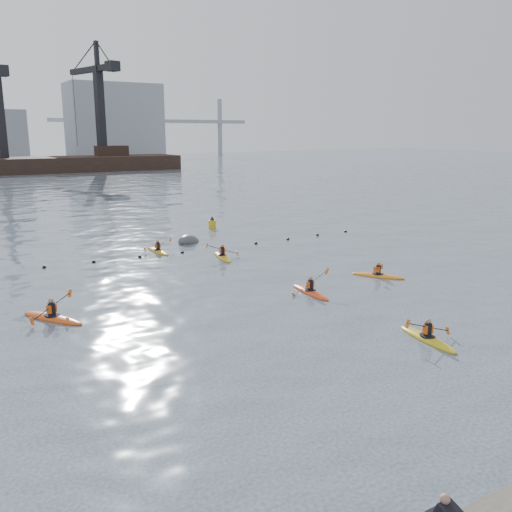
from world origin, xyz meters
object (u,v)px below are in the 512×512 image
object	(u,v)px
mooring_buoy	(189,242)
nav_buoy	(212,224)
kayaker_4	(378,275)
kayaker_0	(310,291)
kayaker_2	(52,317)
kayaker_3	(222,256)
kayaker_5	(158,251)
kayaker_1	(427,338)

from	to	relation	value
mooring_buoy	nav_buoy	size ratio (longest dim) A/B	1.96
kayaker_4	nav_buoy	distance (m)	19.64
kayaker_0	mooring_buoy	size ratio (longest dim) A/B	1.39
kayaker_2	nav_buoy	bearing A→B (deg)	14.40
kayaker_4	kayaker_2	bearing A→B (deg)	-40.68
kayaker_3	kayaker_5	xyz separation A→B (m)	(-3.05, 3.88, -0.01)
kayaker_4	mooring_buoy	size ratio (longest dim) A/B	1.23
kayaker_3	kayaker_0	bearing A→B (deg)	-78.25
kayaker_5	kayaker_2	bearing A→B (deg)	-133.85
kayaker_0	nav_buoy	distance (m)	20.73
kayaker_5	mooring_buoy	bearing A→B (deg)	28.68
kayaker_5	mooring_buoy	distance (m)	3.88
kayaker_3	nav_buoy	world-z (taller)	kayaker_3
kayaker_1	kayaker_4	size ratio (longest dim) A/B	1.14
kayaker_0	nav_buoy	xyz separation A→B (m)	(4.39, 20.25, 0.26)
kayaker_2	kayaker_3	distance (m)	14.02
kayaker_0	kayaker_1	xyz separation A→B (m)	(0.13, -7.70, 0.00)
kayaker_0	mooring_buoy	distance (m)	15.57
kayaker_3	kayaker_5	world-z (taller)	kayaker_3
nav_buoy	kayaker_5	bearing A→B (deg)	-138.25
kayaker_5	kayaker_1	bearing A→B (deg)	-84.93
kayaker_3	mooring_buoy	world-z (taller)	kayaker_3
nav_buoy	kayaker_0	bearing A→B (deg)	-102.24
kayaker_4	mooring_buoy	bearing A→B (deg)	-104.87
kayaker_2	mooring_buoy	xyz separation A→B (m)	(12.39, 12.94, -0.11)
kayaker_1	kayaker_0	bearing A→B (deg)	98.37
kayaker_0	kayaker_1	bearing A→B (deg)	-86.08
kayaker_0	kayaker_5	world-z (taller)	kayaker_0
kayaker_0	kayaker_3	world-z (taller)	kayaker_0
kayaker_4	nav_buoy	xyz separation A→B (m)	(-0.94, 19.62, 0.27)
kayaker_0	kayaker_5	size ratio (longest dim) A/B	1.04
kayaker_4	kayaker_0	bearing A→B (deg)	-27.38
kayaker_2	kayaker_5	size ratio (longest dim) A/B	1.07
kayaker_0	kayaker_2	distance (m)	12.58
kayaker_1	mooring_buoy	size ratio (longest dim) A/B	1.41
kayaker_3	nav_buoy	xyz separation A→B (m)	(4.54, 10.65, 0.26)
kayaker_0	kayaker_1	distance (m)	7.70
kayaker_0	kayaker_2	size ratio (longest dim) A/B	0.97
kayaker_1	kayaker_4	xyz separation A→B (m)	(5.20, 8.34, -0.01)
mooring_buoy	nav_buoy	world-z (taller)	nav_buoy
kayaker_5	nav_buoy	size ratio (longest dim) A/B	2.62
kayaker_3	kayaker_4	bearing A→B (deg)	-47.72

